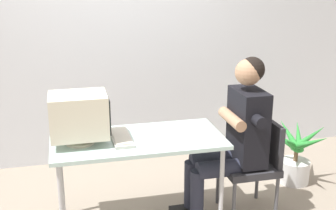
# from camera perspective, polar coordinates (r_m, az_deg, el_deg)

# --- Properties ---
(wall_back) EXTENTS (8.00, 0.10, 3.00)m
(wall_back) POSITION_cam_1_polar(r_m,az_deg,el_deg) (4.63, -3.45, 11.04)
(wall_back) COLOR silver
(wall_back) RESTS_ON ground_plane
(desk) EXTENTS (1.32, 0.65, 0.75)m
(desk) POSITION_cam_1_polar(r_m,az_deg,el_deg) (3.43, -3.94, -5.26)
(desk) COLOR #B7B7BC
(desk) RESTS_ON ground_plane
(crt_monitor) EXTENTS (0.43, 0.33, 0.38)m
(crt_monitor) POSITION_cam_1_polar(r_m,az_deg,el_deg) (3.29, -11.46, -1.39)
(crt_monitor) COLOR beige
(crt_monitor) RESTS_ON desk
(keyboard) EXTENTS (0.16, 0.43, 0.03)m
(keyboard) POSITION_cam_1_polar(r_m,az_deg,el_deg) (3.39, -6.13, -4.17)
(keyboard) COLOR silver
(keyboard) RESTS_ON desk
(office_chair) EXTENTS (0.43, 0.43, 0.80)m
(office_chair) POSITION_cam_1_polar(r_m,az_deg,el_deg) (3.76, 11.18, -7.11)
(office_chair) COLOR #4C4C51
(office_chair) RESTS_ON ground_plane
(person_seated) EXTENTS (0.74, 0.59, 1.35)m
(person_seated) POSITION_cam_1_polar(r_m,az_deg,el_deg) (3.59, 8.77, -3.58)
(person_seated) COLOR black
(person_seated) RESTS_ON ground_plane
(potted_plant) EXTENTS (0.60, 0.62, 0.59)m
(potted_plant) POSITION_cam_1_polar(r_m,az_deg,el_deg) (4.43, 16.27, -6.42)
(potted_plant) COLOR silver
(potted_plant) RESTS_ON ground_plane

